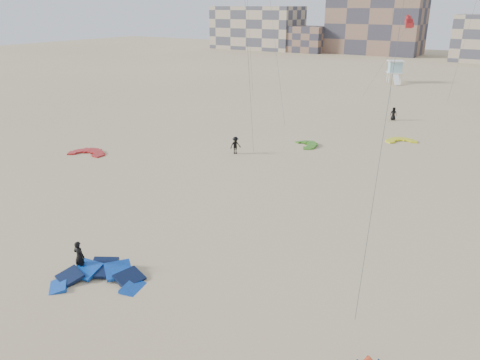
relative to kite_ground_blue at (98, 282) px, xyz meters
The scene contains 13 objects.
ground 2.74m from the kite_ground_blue, 44.27° to the left, with size 320.00×320.00×0.00m, color #C4B283.
kite_ground_blue is the anchor object (origin of this frame).
kite_ground_red 24.90m from the kite_ground_blue, 140.90° to the left, with size 3.50×3.71×0.46m, color #BA3015, non-canonical shape.
kite_ground_green 30.54m from the kite_ground_blue, 93.37° to the left, with size 2.95×3.11×0.61m, color #3C861C, non-canonical shape.
kite_ground_yellow 38.14m from the kite_ground_blue, 80.35° to the left, with size 3.04×3.20×0.40m, color #FFFE17, non-canonical shape.
kitesurfer_main 2.01m from the kite_ground_blue, behind, with size 0.68×0.45×1.88m, color black.
kitesurfer_c 24.82m from the kite_ground_blue, 105.53° to the left, with size 1.15×0.66×1.78m, color black.
kitesurfer_e 47.64m from the kite_ground_blue, 86.71° to the left, with size 0.84×0.54×1.71m, color black.
kite_fly_red 67.80m from the kite_ground_blue, 91.12° to the left, with size 5.51×11.81×11.99m.
lifeguard_tower_far 80.48m from the kite_ground_blue, 94.42° to the left, with size 3.95×6.27×4.20m.
condo_west_a 148.59m from the kite_ground_blue, 117.28° to the left, with size 30.00×15.00×14.00m, color tan.
condo_west_b 139.07m from the kite_ground_blue, 101.65° to the left, with size 28.00×14.00×18.00m, color #7F5F4D.
condo_fill_left 138.57m from the kite_ground_blue, 110.29° to the left, with size 12.00×10.00×8.00m, color #7F5F4D.
Camera 1 is at (16.36, -16.23, 14.17)m, focal length 35.00 mm.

